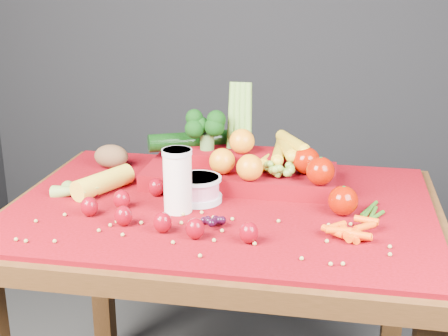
% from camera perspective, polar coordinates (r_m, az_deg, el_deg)
% --- Properties ---
extents(table, '(1.10, 0.80, 0.75)m').
position_cam_1_polar(table, '(1.63, -0.13, -6.74)').
color(table, '#341F0B').
rests_on(table, ground).
extents(red_cloth, '(1.05, 0.75, 0.01)m').
position_cam_1_polar(red_cloth, '(1.59, -0.13, -3.44)').
color(red_cloth, maroon).
rests_on(red_cloth, table).
extents(milk_glass, '(0.07, 0.07, 0.16)m').
position_cam_1_polar(milk_glass, '(1.51, -4.27, -0.95)').
color(milk_glass, white).
rests_on(milk_glass, red_cloth).
extents(yogurt_bowl, '(0.12, 0.12, 0.07)m').
position_cam_1_polar(yogurt_bowl, '(1.59, -2.34, -1.85)').
color(yogurt_bowl, silver).
rests_on(yogurt_bowl, red_cloth).
extents(strawberry_scatter, '(0.48, 0.28, 0.05)m').
position_cam_1_polar(strawberry_scatter, '(1.50, -7.11, -3.65)').
color(strawberry_scatter, '#7C000C').
rests_on(strawberry_scatter, red_cloth).
extents(dark_grape_cluster, '(0.06, 0.05, 0.03)m').
position_cam_1_polar(dark_grape_cluster, '(1.44, -1.13, -4.91)').
color(dark_grape_cluster, black).
rests_on(dark_grape_cluster, red_cloth).
extents(soybean_scatter, '(0.84, 0.24, 0.01)m').
position_cam_1_polar(soybean_scatter, '(1.40, -1.66, -6.02)').
color(soybean_scatter, tan).
rests_on(soybean_scatter, red_cloth).
extents(corn_ear, '(0.24, 0.26, 0.06)m').
position_cam_1_polar(corn_ear, '(1.67, -12.61, -1.78)').
color(corn_ear, '#F2DD48').
rests_on(corn_ear, red_cloth).
extents(potato, '(0.10, 0.07, 0.07)m').
position_cam_1_polar(potato, '(1.88, -10.27, 1.06)').
color(potato, brown).
rests_on(potato, red_cloth).
extents(baby_carrot_pile, '(0.18, 0.17, 0.03)m').
position_cam_1_polar(baby_carrot_pile, '(1.44, 11.06, -5.27)').
color(baby_carrot_pile, '#F14B08').
rests_on(baby_carrot_pile, red_cloth).
extents(green_bean_pile, '(0.14, 0.12, 0.01)m').
position_cam_1_polar(green_bean_pile, '(1.55, 13.05, -4.03)').
color(green_bean_pile, '#2B5B14').
rests_on(green_bean_pile, red_cloth).
extents(produce_mound, '(0.60, 0.37, 0.27)m').
position_cam_1_polar(produce_mound, '(1.71, 2.04, 0.42)').
color(produce_mound, maroon).
rests_on(produce_mound, red_cloth).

